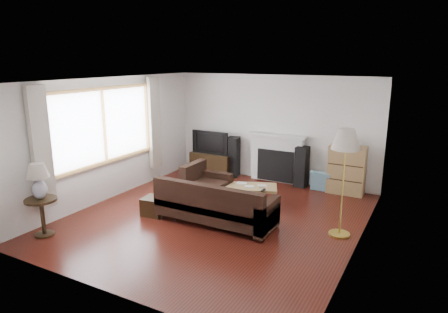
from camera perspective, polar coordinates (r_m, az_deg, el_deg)
The scene contains 17 objects.
room at distance 7.08m, azimuth -1.16°, elevation 0.66°, with size 5.10×5.60×2.54m.
window at distance 8.34m, azimuth -16.71°, elevation 4.21°, with size 0.12×2.74×1.54m, color olive.
curtain_near at distance 7.36m, azimuth -24.69°, elevation 1.08°, with size 0.10×0.35×2.10m, color beige.
curtain_far at distance 9.45m, azimuth -9.92°, elevation 4.76°, with size 0.10×0.35×2.10m, color beige.
fireplace at distance 9.50m, azimuth 7.55°, elevation -0.18°, with size 1.40×0.26×1.15m, color white.
tv_stand at distance 10.13m, azimuth -1.65°, elevation -0.96°, with size 1.08×0.49×0.54m, color black.
television at distance 10.00m, azimuth -1.67°, elevation 2.12°, with size 0.99×0.13×0.57m, color black.
speaker_left at distance 9.86m, azimuth 1.33°, elevation -0.02°, with size 0.27×0.33×0.99m, color black.
speaker_right at distance 9.25m, azimuth 11.06°, elevation -1.44°, with size 0.26×0.31×0.93m, color black.
bookshelf at distance 8.98m, azimuth 17.11°, elevation -1.85°, with size 0.77×0.36×1.05m, color #9B7748.
globe_lamp at distance 8.83m, azimuth 17.42°, elevation 2.27°, with size 0.26×0.26×0.26m, color white.
sectional_sofa at distance 7.11m, azimuth -1.18°, elevation -6.68°, with size 2.30×1.68×0.74m, color black.
coffee_table at distance 8.03m, azimuth 3.86°, elevation -5.56°, with size 1.02×0.56×0.40m, color #A4864E.
footstool at distance 7.66m, azimuth -9.96°, elevation -6.97°, with size 0.40×0.40×0.33m, color black.
floor_lamp at distance 6.74m, azimuth 16.63°, elevation -3.72°, with size 0.46×0.46×1.80m, color gold.
side_table at distance 7.30m, azimuth -24.47°, elevation -7.88°, with size 0.51×0.51×0.64m, color black.
table_lamp at distance 7.10m, azimuth -24.97°, elevation -3.25°, with size 0.37×0.37×0.59m, color silver.
Camera 1 is at (3.41, -5.98, 2.88)m, focal length 32.00 mm.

